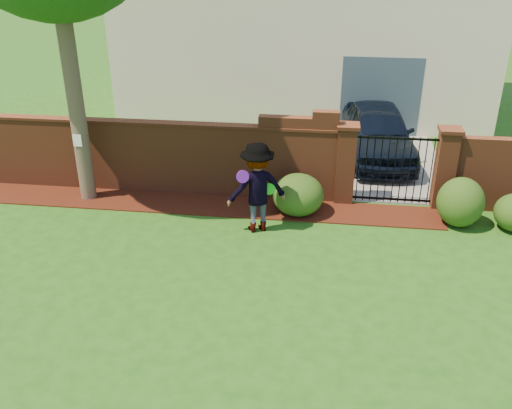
# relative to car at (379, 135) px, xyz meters

# --- Properties ---
(ground) EXTENTS (80.00, 80.00, 0.01)m
(ground) POSITION_rel_car_xyz_m (-3.36, -6.76, -0.75)
(ground) COLOR #215014
(ground) RESTS_ON ground
(mulch_bed) EXTENTS (11.10, 1.08, 0.03)m
(mulch_bed) POSITION_rel_car_xyz_m (-4.31, -3.42, -0.73)
(mulch_bed) COLOR #341109
(mulch_bed) RESTS_ON ground
(brick_wall) EXTENTS (8.70, 0.31, 2.16)m
(brick_wall) POSITION_rel_car_xyz_m (-5.37, -2.76, 0.18)
(brick_wall) COLOR brown
(brick_wall) RESTS_ON ground
(pillar_left) EXTENTS (0.50, 0.50, 1.88)m
(pillar_left) POSITION_rel_car_xyz_m (-0.96, -2.76, 0.21)
(pillar_left) COLOR brown
(pillar_left) RESTS_ON ground
(pillar_right) EXTENTS (0.50, 0.50, 1.88)m
(pillar_right) POSITION_rel_car_xyz_m (1.24, -2.76, 0.21)
(pillar_right) COLOR brown
(pillar_right) RESTS_ON ground
(iron_gate) EXTENTS (1.78, 0.03, 1.60)m
(iron_gate) POSITION_rel_car_xyz_m (0.14, -2.76, 0.11)
(iron_gate) COLOR black
(iron_gate) RESTS_ON ground
(driveway) EXTENTS (3.20, 8.00, 0.01)m
(driveway) POSITION_rel_car_xyz_m (0.14, 1.24, -0.74)
(driveway) COLOR gray
(driveway) RESTS_ON ground
(house) EXTENTS (12.40, 6.40, 6.30)m
(house) POSITION_rel_car_xyz_m (-2.35, 5.24, 2.42)
(house) COLOR beige
(house) RESTS_ON ground
(car) EXTENTS (2.14, 4.50, 1.48)m
(car) POSITION_rel_car_xyz_m (0.00, 0.00, 0.00)
(car) COLOR black
(car) RESTS_ON ground
(paper_notice) EXTENTS (0.20, 0.01, 0.28)m
(paper_notice) POSITION_rel_car_xyz_m (-6.96, -3.55, 0.76)
(paper_notice) COLOR white
(paper_notice) RESTS_ON tree
(shrub_left) EXTENTS (1.14, 1.14, 0.93)m
(shrub_left) POSITION_rel_car_xyz_m (-1.97, -3.56, -0.28)
(shrub_left) COLOR #1C4414
(shrub_left) RESTS_ON ground
(shrub_middle) EXTENTS (0.98, 0.98, 1.08)m
(shrub_middle) POSITION_rel_car_xyz_m (1.47, -3.64, -0.20)
(shrub_middle) COLOR #1C4414
(shrub_middle) RESTS_ON ground
(man) EXTENTS (1.43, 1.15, 1.93)m
(man) POSITION_rel_car_xyz_m (-2.77, -4.44, 0.22)
(man) COLOR gray
(man) RESTS_ON ground
(frisbee_purple) EXTENTS (0.27, 0.19, 0.26)m
(frisbee_purple) POSITION_rel_car_xyz_m (-3.03, -4.69, 0.58)
(frisbee_purple) COLOR purple
(frisbee_purple) RESTS_ON man
(frisbee_green) EXTENTS (0.25, 0.06, 0.25)m
(frisbee_green) POSITION_rel_car_xyz_m (-2.52, -4.46, 0.24)
(frisbee_green) COLOR green
(frisbee_green) RESTS_ON man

